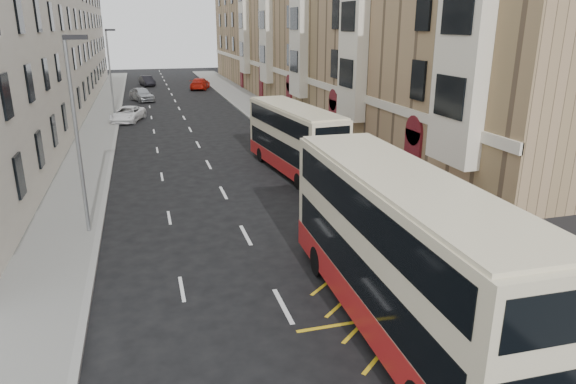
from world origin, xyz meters
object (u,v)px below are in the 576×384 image
object	(u,v)px
street_lamp_near	(77,126)
pedestrian_mid	(486,237)
white_van	(128,114)
street_lamp_far	(110,68)
double_decker_rear	(294,139)
car_red	(200,84)
car_dark	(147,81)
double_decker_front	(400,253)
car_silver	(142,94)
pedestrian_far	(540,280)
litter_bin	(550,317)

from	to	relation	value
street_lamp_near	pedestrian_mid	xyz separation A→B (m)	(14.38, -7.05, -3.57)
pedestrian_mid	white_van	size ratio (longest dim) A/B	0.37
street_lamp_far	double_decker_rear	bearing A→B (deg)	-64.45
pedestrian_mid	car_red	size ratio (longest dim) A/B	0.34
street_lamp_near	car_dark	xyz separation A→B (m)	(3.57, 56.83, -3.93)
car_red	double_decker_front	bearing A→B (deg)	104.07
double_decker_rear	white_van	xyz separation A→B (m)	(-9.88, 20.63, -1.35)
street_lamp_far	double_decker_rear	xyz separation A→B (m)	(11.11, -23.23, -2.60)
street_lamp_far	car_silver	bearing A→B (deg)	76.08
street_lamp_near	pedestrian_far	world-z (taller)	street_lamp_near
car_silver	car_red	bearing A→B (deg)	33.90
car_dark	street_lamp_far	bearing A→B (deg)	-110.04
street_lamp_near	pedestrian_far	size ratio (longest dim) A/B	5.11
double_decker_front	car_dark	distance (m)	67.08
street_lamp_near	double_decker_front	xyz separation A→B (m)	(9.24, -9.99, -2.27)
double_decker_rear	litter_bin	xyz separation A→B (m)	(2.04, -18.50, -1.36)
double_decker_front	car_red	xyz separation A→B (m)	(1.28, 60.60, -1.59)
pedestrian_mid	pedestrian_far	distance (m)	3.18
double_decker_front	car_silver	distance (m)	51.17
street_lamp_near	double_decker_front	size ratio (longest dim) A/B	0.68
double_decker_front	car_dark	world-z (taller)	double_decker_front
double_decker_rear	car_silver	distance (m)	35.01
litter_bin	pedestrian_mid	size ratio (longest dim) A/B	0.55
white_van	double_decker_rear	bearing A→B (deg)	-47.44
street_lamp_far	pedestrian_mid	bearing A→B (deg)	-68.79
street_lamp_near	car_silver	bearing A→B (deg)	86.26
street_lamp_far	white_van	bearing A→B (deg)	-64.75
litter_bin	pedestrian_mid	distance (m)	4.86
litter_bin	pedestrian_far	xyz separation A→B (m)	(0.90, 1.52, 0.26)
double_decker_rear	car_dark	distance (m)	50.64
car_dark	car_red	bearing A→B (deg)	-54.30
street_lamp_near	car_dark	world-z (taller)	street_lamp_near
litter_bin	car_red	size ratio (longest dim) A/B	0.19
street_lamp_near	double_decker_rear	world-z (taller)	street_lamp_near
car_silver	pedestrian_mid	bearing A→B (deg)	-93.81
street_lamp_far	white_van	xyz separation A→B (m)	(1.23, -2.60, -3.96)
double_decker_front	street_lamp_near	bearing A→B (deg)	134.17
street_lamp_near	pedestrian_far	bearing A→B (deg)	-36.02
double_decker_front	white_van	bearing A→B (deg)	103.52
pedestrian_far	car_silver	bearing A→B (deg)	-59.41
pedestrian_mid	car_dark	world-z (taller)	pedestrian_mid
car_silver	car_red	world-z (taller)	car_silver
pedestrian_far	white_van	distance (m)	39.74
white_van	car_red	world-z (taller)	car_red
pedestrian_mid	car_silver	distance (m)	49.19
street_lamp_far	car_silver	world-z (taller)	street_lamp_far
pedestrian_mid	car_dark	size ratio (longest dim) A/B	0.42
double_decker_front	litter_bin	bearing A→B (deg)	-22.52
pedestrian_far	car_dark	bearing A→B (deg)	-63.13
pedestrian_mid	double_decker_front	bearing A→B (deg)	-170.62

